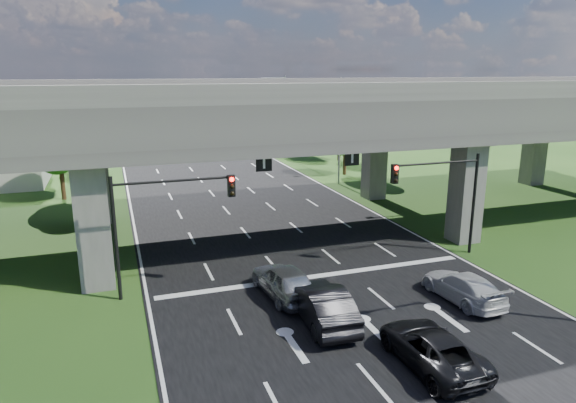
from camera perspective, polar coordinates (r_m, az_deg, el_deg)
ground at (r=24.66m, az=6.53°, el=-11.26°), size 160.00×160.00×0.00m
road at (r=33.27m, az=-0.87°, el=-4.21°), size 18.00×120.00×0.03m
overpass at (r=33.54m, az=-2.01°, el=9.76°), size 80.00×15.00×10.00m
signal_right at (r=30.39m, az=16.96°, el=1.52°), size 5.76×0.54×6.00m
signal_left at (r=24.84m, az=-13.81°, el=-1.07°), size 5.76×0.54×6.00m
streetlight_far at (r=48.49m, az=5.36°, el=8.70°), size 3.38×0.25×10.00m
streetlight_beyond at (r=63.36m, az=-0.68°, el=10.10°), size 3.38×0.25×10.00m
tree_left_near at (r=46.52m, az=-24.13°, el=5.99°), size 4.50×4.50×7.80m
tree_left_mid at (r=54.82m, az=-26.54°, el=6.15°), size 3.91×3.90×6.76m
tree_left_far at (r=62.29m, az=-22.09°, el=8.33°), size 4.80×4.80×8.32m
tree_right_near at (r=53.48m, az=6.46°, el=7.75°), size 4.20×4.20×7.28m
tree_right_mid at (r=61.98m, az=5.79°, el=8.38°), size 3.91×3.90×6.76m
tree_right_far at (r=67.84m, az=-0.17°, el=9.51°), size 4.50×4.50×7.80m
car_silver at (r=24.86m, az=-0.39°, el=-8.80°), size 2.38×4.94×1.62m
car_dark at (r=22.54m, az=3.82°, el=-11.34°), size 2.05×5.15×1.67m
car_white at (r=25.91m, az=18.86°, el=-8.97°), size 2.10×4.71×1.34m
car_trailing at (r=20.36m, az=15.65°, el=-15.39°), size 2.30×4.93×1.36m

